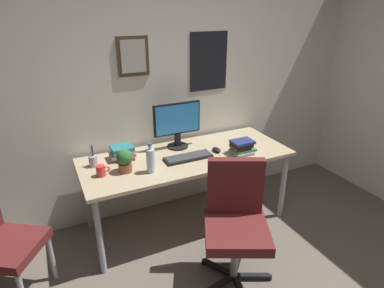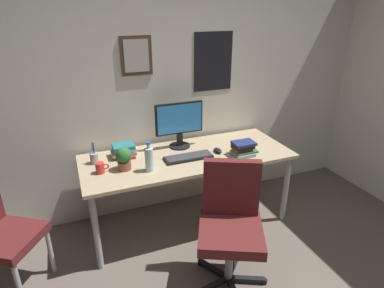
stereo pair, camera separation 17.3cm
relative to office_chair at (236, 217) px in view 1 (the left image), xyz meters
name	(u,v)px [view 1 (the left image)]	position (x,y,z in m)	size (l,w,h in m)	color
wall_back	(167,82)	(-0.05, 1.21, 0.77)	(4.40, 0.10, 2.60)	silver
desk	(187,162)	(-0.04, 0.76, 0.13)	(1.89, 0.75, 0.72)	tan
office_chair	(236,217)	(0.00, 0.00, 0.00)	(0.61, 0.61, 0.95)	#591E1E
monitor	(177,123)	(-0.05, 0.98, 0.44)	(0.46, 0.20, 0.43)	black
keyboard	(188,157)	(-0.07, 0.70, 0.21)	(0.43, 0.15, 0.03)	black
computer_mouse	(216,150)	(0.23, 0.72, 0.21)	(0.06, 0.11, 0.04)	black
water_bottle	(151,160)	(-0.44, 0.60, 0.30)	(0.07, 0.07, 0.25)	silver
coffee_mug_near	(101,171)	(-0.82, 0.71, 0.24)	(0.11, 0.07, 0.09)	red
potted_plant	(125,160)	(-0.63, 0.70, 0.30)	(0.13, 0.13, 0.19)	brown
pen_cup	(93,160)	(-0.85, 0.90, 0.25)	(0.07, 0.07, 0.20)	#9EA0A5
book_stack_left	(242,147)	(0.42, 0.59, 0.26)	(0.21, 0.18, 0.13)	gray
book_stack_right	(123,152)	(-0.58, 0.95, 0.26)	(0.22, 0.17, 0.12)	#B22D28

